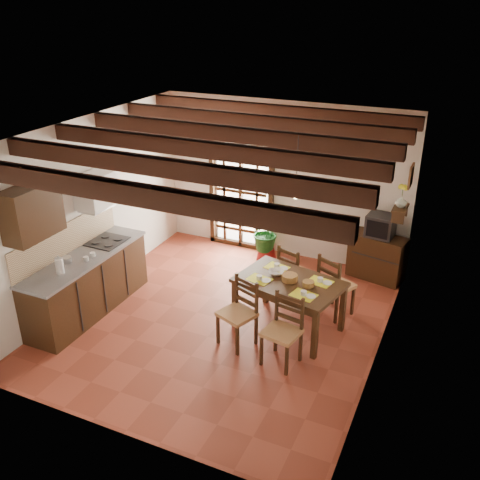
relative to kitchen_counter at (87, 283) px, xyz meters
The scene contains 25 objects.
ground_plane 2.10m from the kitchen_counter, 17.06° to the left, with size 5.00×5.00×0.00m, color brown.
room_shell 2.45m from the kitchen_counter, 17.06° to the left, with size 4.52×5.02×2.81m.
ceiling_beams 3.02m from the kitchen_counter, 17.06° to the left, with size 4.50×4.34×0.20m.
french_door 3.33m from the kitchen_counter, 69.23° to the left, with size 1.26×0.11×2.32m.
kitchen_counter is the anchor object (origin of this frame).
upper_cabinet 1.55m from the kitchen_counter, 99.72° to the right, with size 0.35×0.80×0.70m, color #301D0F.
range_hood 1.38m from the kitchen_counter, 99.79° to the left, with size 0.38×0.60×0.54m.
counter_items 0.49m from the kitchen_counter, 89.91° to the left, with size 0.50×1.43×0.25m.
dining_table 3.02m from the kitchen_counter, 15.24° to the left, with size 1.59×1.20×0.77m.
chair_near_left 2.41m from the kitchen_counter, ahead, with size 0.56×0.55×0.96m.
chair_near_right 3.10m from the kitchen_counter, ahead, with size 0.51×0.49×0.95m.
chair_far_left 3.14m from the kitchen_counter, 30.25° to the left, with size 0.54×0.53×0.93m.
chair_far_right 3.70m from the kitchen_counter, 22.76° to the left, with size 0.60×0.59×0.98m.
table_setting 3.03m from the kitchen_counter, 15.24° to the left, with size 1.04×0.69×0.10m.
table_bowl 2.83m from the kitchen_counter, 18.56° to the left, with size 0.22×0.22×0.05m, color white.
sideboard 4.70m from the kitchen_counter, 36.97° to the left, with size 0.91×0.41×0.78m, color #301D0F.
crt_tv 4.72m from the kitchen_counter, 36.91° to the left, with size 0.47×0.44×0.37m.
fuse_box 4.80m from the kitchen_counter, 41.72° to the left, with size 0.25×0.03×0.32m, color white.
plant_pot 3.28m from the kitchen_counter, 56.16° to the left, with size 0.37×0.37×0.23m, color maroon.
potted_plant 3.26m from the kitchen_counter, 56.16° to the left, with size 1.65×1.41×1.83m, color #144C19.
wall_shelf 4.76m from the kitchen_counter, 28.25° to the left, with size 0.20×0.42×0.20m.
shelf_vase 4.80m from the kitchen_counter, 28.25° to the left, with size 0.15×0.15×0.15m, color #B2BFB2.
shelf_flowers 4.85m from the kitchen_counter, 28.25° to the left, with size 0.14×0.14×0.36m.
framed_picture 4.98m from the kitchen_counter, 27.77° to the left, with size 0.03×0.32×0.32m.
pendant_lamp 3.44m from the kitchen_counter, 17.06° to the left, with size 0.36×0.36×0.84m.
Camera 1 is at (3.00, -6.02, 4.41)m, focal length 40.00 mm.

